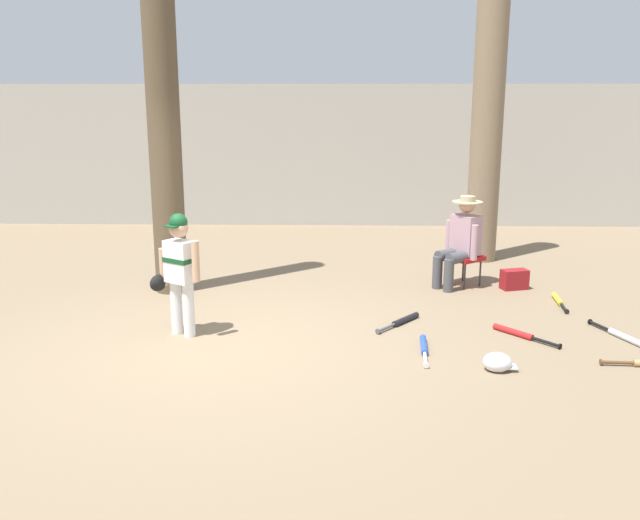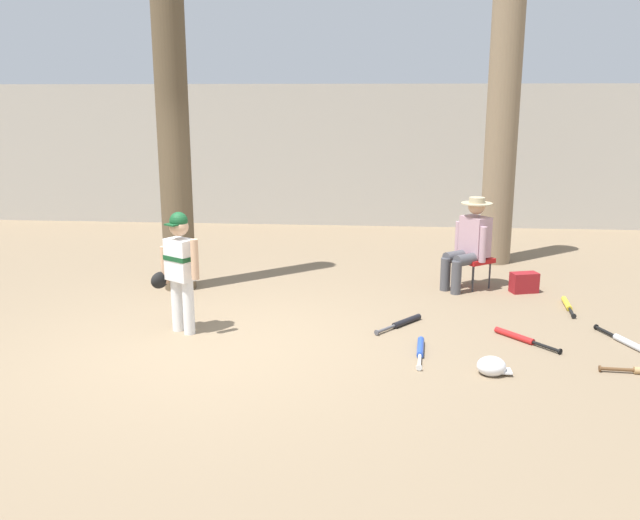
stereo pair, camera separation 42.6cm
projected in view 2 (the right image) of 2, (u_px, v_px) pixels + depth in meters
The scene contains 14 objects.
ground_plane at pixel (217, 346), 6.93m from camera, with size 60.00×60.00×0.00m, color #7F6B51.
concrete_back_wall at pixel (297, 155), 13.33m from camera, with size 18.00×0.36×2.69m, color #ADA89E.
tree_near_player at pixel (171, 87), 8.44m from camera, with size 0.53×0.53×5.65m.
tree_behind_spectator at pixel (501, 144), 10.05m from camera, with size 0.76×0.76×4.31m.
young_ballplayer at pixel (179, 265), 7.19m from camera, with size 0.61×0.37×1.31m.
folding_stool at pixel (474, 261), 8.98m from camera, with size 0.56×0.56×0.41m.
seated_spectator at pixel (469, 241), 8.86m from camera, with size 0.65×0.61×1.20m.
handbag_beside_stool at pixel (524, 283), 8.81m from camera, with size 0.34×0.18×0.26m, color maroon.
bat_yellow_trainer at pixel (567, 305), 8.20m from camera, with size 0.13×0.72×0.07m.
bat_black_composite at pixel (403, 322), 7.57m from camera, with size 0.53×0.63×0.07m.
bat_red_barrel at pixel (519, 337), 7.09m from camera, with size 0.57×0.65×0.07m.
bat_blue_youth at pixel (420, 349), 6.76m from camera, with size 0.12×0.77×0.07m.
bat_aluminum_silver at pixel (627, 342), 6.96m from camera, with size 0.33×0.77×0.07m.
batting_helmet_white at pixel (492, 366), 6.22m from camera, with size 0.31×0.24×0.18m.
Camera 2 is at (1.61, -6.42, 2.47)m, focal length 38.47 mm.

